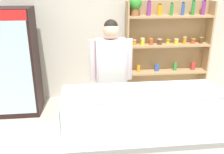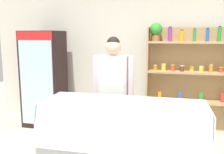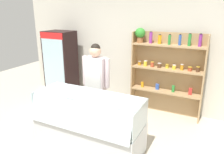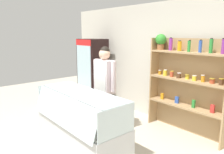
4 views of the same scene
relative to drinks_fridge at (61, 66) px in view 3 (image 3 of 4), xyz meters
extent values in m
plane|color=beige|center=(2.09, -1.64, -0.93)|extent=(12.00, 12.00, 0.00)
cube|color=beige|center=(2.09, 0.56, 0.42)|extent=(6.80, 0.10, 2.70)
cube|color=black|center=(0.00, 0.01, 0.00)|extent=(0.74, 0.58, 1.86)
cube|color=silver|center=(0.00, -0.29, 0.00)|extent=(0.66, 0.01, 1.66)
cube|color=red|center=(0.00, -0.29, 0.84)|extent=(0.70, 0.01, 0.16)
cylinder|color=#9E6623|center=(-0.21, -0.23, -0.60)|extent=(0.07, 0.07, 0.16)
cylinder|color=orange|center=(0.00, -0.23, -0.58)|extent=(0.06, 0.06, 0.20)
cylinder|color=#3356B2|center=(0.21, -0.23, -0.60)|extent=(0.05, 0.05, 0.15)
cylinder|color=orange|center=(-0.23, -0.23, -0.09)|extent=(0.07, 0.07, 0.21)
cylinder|color=#3356B2|center=(-0.08, -0.23, -0.10)|extent=(0.06, 0.06, 0.19)
cylinder|color=orange|center=(0.08, -0.23, -0.10)|extent=(0.06, 0.06, 0.19)
cylinder|color=#2D8C38|center=(0.23, -0.23, -0.11)|extent=(0.07, 0.07, 0.16)
cylinder|color=silver|center=(-0.23, -0.23, 0.37)|extent=(0.05, 0.05, 0.15)
cylinder|color=#9E6623|center=(-0.08, -0.23, 0.38)|extent=(0.06, 0.06, 0.16)
cylinder|color=#9E6623|center=(0.08, -0.23, 0.37)|extent=(0.05, 0.05, 0.16)
cylinder|color=#3356B2|center=(0.23, -0.23, 0.38)|extent=(0.05, 0.05, 0.16)
cube|color=tan|center=(2.79, 0.40, 0.03)|extent=(1.62, 0.02, 1.92)
cube|color=tan|center=(1.99, 0.26, 0.03)|extent=(0.03, 0.28, 1.92)
cube|color=tan|center=(3.58, 0.26, 0.03)|extent=(0.03, 0.28, 1.92)
cube|color=tan|center=(2.79, 0.26, -0.35)|extent=(1.56, 0.28, 0.04)
cube|color=tan|center=(2.79, 0.26, 0.18)|extent=(1.56, 0.28, 0.04)
cube|color=tan|center=(2.79, 0.26, 0.72)|extent=(1.56, 0.28, 0.04)
cylinder|color=#996038|center=(2.13, 0.26, 0.80)|extent=(0.14, 0.14, 0.12)
sphere|color=#33902D|center=(2.13, 0.26, 0.96)|extent=(0.23, 0.23, 0.23)
cylinder|color=purple|center=(2.38, 0.26, 0.86)|extent=(0.07, 0.07, 0.25)
cylinder|color=black|center=(2.38, 0.26, 0.99)|extent=(0.05, 0.05, 0.02)
cylinder|color=orange|center=(2.58, 0.27, 0.83)|extent=(0.08, 0.08, 0.19)
cylinder|color=black|center=(2.58, 0.26, 0.94)|extent=(0.05, 0.05, 0.02)
cylinder|color=#2D8C38|center=(2.80, 0.25, 0.84)|extent=(0.06, 0.06, 0.21)
cylinder|color=black|center=(2.80, 0.26, 0.95)|extent=(0.04, 0.04, 0.02)
cylinder|color=#3356B2|center=(3.02, 0.26, 0.85)|extent=(0.06, 0.06, 0.22)
cylinder|color=black|center=(3.02, 0.26, 0.96)|extent=(0.04, 0.04, 0.02)
cylinder|color=#2D8C38|center=(3.21, 0.27, 0.86)|extent=(0.06, 0.06, 0.25)
cylinder|color=black|center=(3.21, 0.26, 0.99)|extent=(0.04, 0.04, 0.02)
cylinder|color=purple|center=(3.42, 0.28, 0.87)|extent=(0.07, 0.07, 0.25)
cylinder|color=black|center=(3.42, 0.26, 1.00)|extent=(0.04, 0.04, 0.02)
cylinder|color=orange|center=(2.14, 0.27, 0.25)|extent=(0.07, 0.07, 0.09)
cylinder|color=silver|center=(2.14, 0.26, 0.29)|extent=(0.07, 0.07, 0.01)
cylinder|color=yellow|center=(2.29, 0.25, 0.26)|extent=(0.08, 0.08, 0.12)
cylinder|color=silver|center=(2.29, 0.26, 0.32)|extent=(0.08, 0.08, 0.01)
cylinder|color=#BF4C2D|center=(2.45, 0.25, 0.26)|extent=(0.07, 0.07, 0.11)
cylinder|color=gold|center=(2.45, 0.26, 0.31)|extent=(0.08, 0.08, 0.01)
cylinder|color=brown|center=(2.62, 0.25, 0.25)|extent=(0.08, 0.08, 0.09)
cylinder|color=silver|center=(2.62, 0.26, 0.30)|extent=(0.09, 0.09, 0.01)
cylinder|color=yellow|center=(2.79, 0.28, 0.24)|extent=(0.07, 0.07, 0.08)
cylinder|color=gold|center=(2.79, 0.26, 0.29)|extent=(0.07, 0.07, 0.01)
cylinder|color=yellow|center=(2.95, 0.26, 0.25)|extent=(0.08, 0.08, 0.09)
cylinder|color=silver|center=(2.95, 0.26, 0.30)|extent=(0.08, 0.08, 0.01)
cylinder|color=orange|center=(3.11, 0.27, 0.26)|extent=(0.07, 0.07, 0.12)
cylinder|color=silver|center=(3.11, 0.26, 0.33)|extent=(0.07, 0.07, 0.01)
cylinder|color=#BF4C2D|center=(3.28, 0.28, 0.24)|extent=(0.09, 0.09, 0.08)
cylinder|color=gold|center=(3.28, 0.26, 0.29)|extent=(0.09, 0.09, 0.01)
cylinder|color=brown|center=(3.44, 0.27, 0.25)|extent=(0.08, 0.08, 0.11)
cylinder|color=gold|center=(3.44, 0.26, 0.31)|extent=(0.08, 0.08, 0.01)
cube|color=orange|center=(2.23, 0.26, -0.27)|extent=(0.06, 0.04, 0.13)
cube|color=#3356B2|center=(2.60, 0.26, -0.27)|extent=(0.08, 0.04, 0.14)
cube|color=#2D8C38|center=(2.97, 0.26, -0.26)|extent=(0.06, 0.04, 0.16)
cube|color=red|center=(3.34, 0.26, -0.26)|extent=(0.07, 0.04, 0.15)
cube|color=silver|center=(1.88, -1.62, -0.65)|extent=(1.94, 0.74, 0.55)
cube|color=white|center=(1.88, -1.62, -0.36)|extent=(1.88, 0.68, 0.03)
cube|color=silver|center=(1.88, -1.97, -0.15)|extent=(1.90, 0.16, 0.47)
cube|color=silver|center=(1.88, -1.57, 0.07)|extent=(1.90, 0.58, 0.01)
cube|color=silver|center=(0.92, -1.62, -0.15)|extent=(0.01, 0.70, 0.45)
cube|color=silver|center=(2.84, -1.62, -0.15)|extent=(0.01, 0.70, 0.45)
cube|color=tan|center=(1.10, -1.53, -0.32)|extent=(0.16, 0.12, 0.05)
cube|color=white|center=(1.10, -1.75, -0.32)|extent=(0.05, 0.03, 0.02)
cube|color=beige|center=(1.36, -1.53, -0.32)|extent=(0.16, 0.11, 0.05)
cube|color=white|center=(1.36, -1.75, -0.32)|extent=(0.05, 0.03, 0.02)
cube|color=tan|center=(1.62, -1.53, -0.32)|extent=(0.16, 0.13, 0.06)
cube|color=white|center=(1.62, -1.75, -0.32)|extent=(0.05, 0.03, 0.02)
cube|color=tan|center=(1.88, -1.53, -0.32)|extent=(0.17, 0.14, 0.04)
cube|color=white|center=(1.88, -1.75, -0.32)|extent=(0.05, 0.03, 0.02)
cube|color=tan|center=(2.14, -1.53, -0.32)|extent=(0.16, 0.11, 0.06)
cube|color=white|center=(2.14, -1.75, -0.32)|extent=(0.05, 0.03, 0.02)
cube|color=tan|center=(2.40, -1.53, -0.32)|extent=(0.16, 0.11, 0.05)
cube|color=white|center=(2.40, -1.75, -0.32)|extent=(0.05, 0.03, 0.02)
cube|color=tan|center=(2.66, -1.53, -0.32)|extent=(0.16, 0.11, 0.05)
cube|color=white|center=(2.66, -1.75, -0.32)|extent=(0.05, 0.03, 0.02)
cylinder|color=tan|center=(1.09, -1.73, -0.28)|extent=(0.18, 0.14, 0.12)
cylinder|color=tan|center=(1.31, -1.73, -0.27)|extent=(0.18, 0.18, 0.15)
cylinder|color=white|center=(2.37, -1.71, -0.23)|extent=(0.07, 0.07, 0.23)
cylinder|color=white|center=(2.47, -1.71, -0.24)|extent=(0.07, 0.07, 0.21)
cylinder|color=#383D51|center=(1.49, -0.83, -0.52)|extent=(0.13, 0.13, 0.81)
cylinder|color=#383D51|center=(1.68, -0.83, -0.52)|extent=(0.13, 0.13, 0.81)
cube|color=silver|center=(1.58, -0.83, 0.22)|extent=(0.43, 0.24, 0.67)
cube|color=white|center=(1.58, -0.95, -0.14)|extent=(0.36, 0.01, 1.25)
cylinder|color=silver|center=(1.31, -0.83, 0.25)|extent=(0.09, 0.09, 0.60)
cylinder|color=silver|center=(1.85, -0.83, 0.25)|extent=(0.09, 0.09, 0.60)
sphere|color=#D8AD8E|center=(1.58, -0.83, 0.67)|extent=(0.23, 0.23, 0.23)
sphere|color=black|center=(1.58, -0.82, 0.73)|extent=(0.20, 0.20, 0.20)
camera|label=1|loc=(1.23, -4.26, 1.29)|focal=40.00mm
camera|label=2|loc=(2.40, -4.39, 0.85)|focal=40.00mm
camera|label=3|loc=(3.78, -4.52, 1.50)|focal=35.00mm
camera|label=4|loc=(5.00, -3.57, 1.09)|focal=35.00mm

